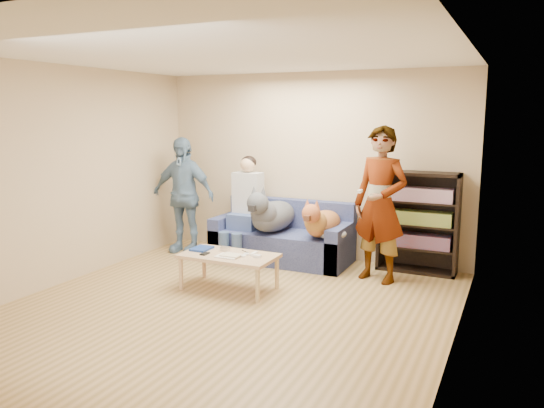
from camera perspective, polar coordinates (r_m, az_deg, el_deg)
The scene contains 26 objects.
ground at distance 5.63m, azimuth -5.32°, elevation -11.47°, with size 5.00×5.00×0.00m, color olive.
ceiling at distance 5.28m, azimuth -5.78°, elevation 15.86°, with size 5.00×5.00×0.00m, color white.
wall_back at distance 7.54m, azimuth 4.22°, elevation 4.13°, with size 4.50×4.50×0.00m, color tan.
wall_left at distance 6.73m, azimuth -22.27°, elevation 2.76°, with size 5.00×5.00×0.00m, color tan.
wall_right at distance 4.59m, azimuth 19.40°, elevation -0.00°, with size 5.00×5.00×0.00m, color tan.
blanket at distance 6.91m, azimuth 6.38°, elevation -3.16°, with size 0.41×0.34×0.14m, color #ADADB2.
person_standing_right at distance 6.52m, azimuth 11.56°, elevation -0.06°, with size 0.69×0.45×1.89m, color gray.
person_standing_left at distance 7.89m, azimuth -9.56°, elevation 0.96°, with size 0.99×0.41×1.70m, color #6785A6.
held_controller at distance 6.35m, azimuth 9.43°, elevation 1.36°, with size 0.04×0.13×0.03m, color silver.
notebook_blue at distance 6.42m, azimuth -7.56°, elevation -4.77°, with size 0.20×0.26×0.03m, color navy.
papers at distance 6.07m, azimuth -4.74°, elevation -5.62°, with size 0.26×0.20×0.01m, color silver.
magazine at distance 6.07m, azimuth -4.40°, elevation -5.49°, with size 0.22×0.17×0.01m, color beige.
camera_silver at distance 6.34m, azimuth -5.08°, elevation -4.81°, with size 0.11×0.06×0.05m, color silver.
controller_a at distance 6.13m, azimuth -1.93°, elevation -5.36°, with size 0.04×0.13×0.03m, color white.
controller_b at distance 6.03m, azimuth -1.60°, elevation -5.63°, with size 0.09×0.06×0.03m, color white.
headphone_cup_a at distance 6.07m, azimuth -3.13°, elevation -5.59°, with size 0.07×0.07×0.02m, color white.
headphone_cup_b at distance 6.14m, azimuth -2.77°, elevation -5.41°, with size 0.07×0.07×0.02m, color silver.
pen_orange at distance 6.06m, azimuth -5.60°, elevation -5.71°, with size 0.01×0.01×0.14m, color #DD5C1F.
pen_black at distance 6.28m, azimuth -2.90°, elevation -5.12°, with size 0.01×0.01×0.14m, color black.
wallet at distance 6.21m, azimuth -7.24°, elevation -5.33°, with size 0.07×0.12×0.01m, color black.
sofa at distance 7.44m, azimuth 1.20°, elevation -3.89°, with size 1.90×0.85×0.82m.
person_seated at distance 7.46m, azimuth -2.95°, elevation -0.00°, with size 0.40×0.73×1.47m.
dog_gray at distance 7.24m, azimuth -0.13°, elevation -1.13°, with size 0.47×1.28×0.68m.
dog_tan at distance 6.96m, azimuth 5.30°, elevation -1.97°, with size 0.39×1.15×0.56m.
coffee_table at distance 6.20m, azimuth -4.67°, elevation -5.83°, with size 1.10×0.60×0.42m.
bookshelf at distance 7.06m, azimuth 15.47°, elevation -1.67°, with size 1.00×0.34×1.30m.
Camera 1 is at (2.69, -4.51, 2.03)m, focal length 35.00 mm.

